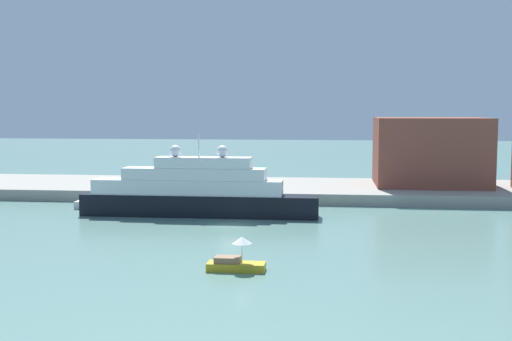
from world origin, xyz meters
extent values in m
plane|color=slate|center=(0.00, 0.00, 0.00)|extent=(400.00, 400.00, 0.00)
cube|color=gray|center=(0.00, 26.54, 0.78)|extent=(110.00, 21.08, 1.56)
cube|color=black|center=(-4.82, 6.01, 1.30)|extent=(28.64, 3.62, 2.61)
cube|color=white|center=(-6.25, 6.01, 3.51)|extent=(22.91, 3.33, 1.80)
cube|color=white|center=(-5.39, 6.01, 5.11)|extent=(17.19, 3.04, 1.41)
cube|color=white|center=(-4.25, 6.01, 6.47)|extent=(11.46, 2.75, 1.32)
cylinder|color=silver|center=(-4.82, 6.01, 8.55)|extent=(0.16, 0.16, 2.83)
sphere|color=white|center=(-1.96, 6.01, 7.84)|extent=(1.41, 1.41, 1.41)
sphere|color=white|center=(-7.69, 6.01, 7.84)|extent=(1.41, 1.41, 1.41)
cube|color=#B7991E|center=(3.48, -20.00, 0.32)|extent=(4.64, 1.69, 0.65)
cube|color=#8C6647|center=(2.78, -20.00, 0.89)|extent=(2.04, 1.35, 0.48)
cylinder|color=#B2B2B2|center=(3.94, -20.00, 1.43)|extent=(0.06, 0.06, 1.56)
cone|color=white|center=(3.94, -20.00, 2.48)|extent=(1.59, 1.59, 0.56)
cube|color=silver|center=(-18.99, 10.27, 0.48)|extent=(5.86, 1.87, 0.97)
cube|color=brown|center=(25.50, 28.71, 6.57)|extent=(16.04, 13.52, 10.01)
cube|color=silver|center=(-11.91, 20.20, 1.91)|extent=(3.83, 1.73, 0.71)
cube|color=#262D33|center=(-12.10, 20.20, 2.56)|extent=(2.30, 1.56, 0.58)
cylinder|color=#334C8C|center=(-6.63, 18.78, 2.22)|extent=(0.36, 0.36, 1.32)
sphere|color=tan|center=(-6.63, 18.78, 3.00)|extent=(0.24, 0.24, 0.24)
cylinder|color=black|center=(2.55, 17.66, 1.97)|extent=(0.39, 0.39, 0.82)
camera|label=1|loc=(10.96, -71.06, 12.92)|focal=46.15mm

